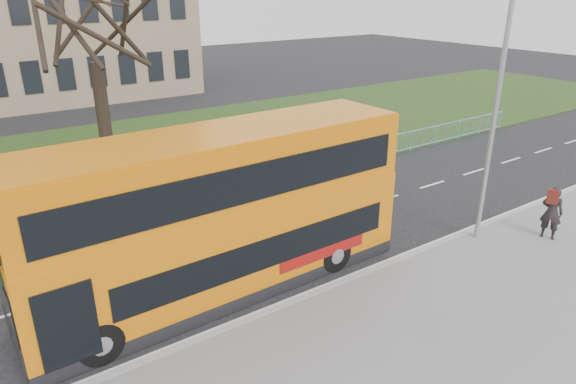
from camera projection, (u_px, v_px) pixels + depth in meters
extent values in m
plane|color=black|center=(305.00, 266.00, 16.39)|extent=(120.00, 120.00, 0.00)
cube|color=gray|center=(336.00, 286.00, 15.19)|extent=(80.00, 0.20, 0.14)
cube|color=#1F3714|center=(145.00, 153.00, 27.26)|extent=(80.00, 15.40, 0.08)
cube|color=orange|center=(223.00, 244.00, 14.75)|extent=(11.21, 2.87, 2.07)
cube|color=orange|center=(221.00, 205.00, 14.29)|extent=(11.21, 2.87, 0.36)
cube|color=orange|center=(219.00, 168.00, 13.88)|extent=(11.15, 2.82, 1.86)
cube|color=black|center=(267.00, 253.00, 14.06)|extent=(8.61, 0.20, 0.90)
cube|color=black|center=(244.00, 185.00, 12.92)|extent=(10.27, 0.24, 1.01)
cylinder|color=black|center=(100.00, 343.00, 12.00)|extent=(1.11, 0.32, 1.11)
cylinder|color=black|center=(335.00, 255.00, 15.94)|extent=(1.11, 0.32, 1.11)
imported|color=black|center=(552.00, 212.00, 17.63)|extent=(0.68, 0.81, 1.91)
cylinder|color=#919499|center=(493.00, 124.00, 16.48)|extent=(0.16, 0.16, 8.13)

